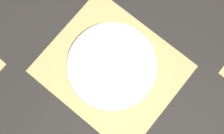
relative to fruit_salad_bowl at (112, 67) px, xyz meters
The scene contains 3 objects.
ground_plane 0.04m from the fruit_salad_bowl, 65.58° to the right, with size 6.00×6.00×0.00m, color black.
bamboo_mat_center 0.03m from the fruit_salad_bowl, 65.58° to the right, with size 0.42×0.36×0.01m.
fruit_salad_bowl is the anchor object (origin of this frame).
Camera 1 is at (-0.13, 0.16, 0.98)m, focal length 50.00 mm.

